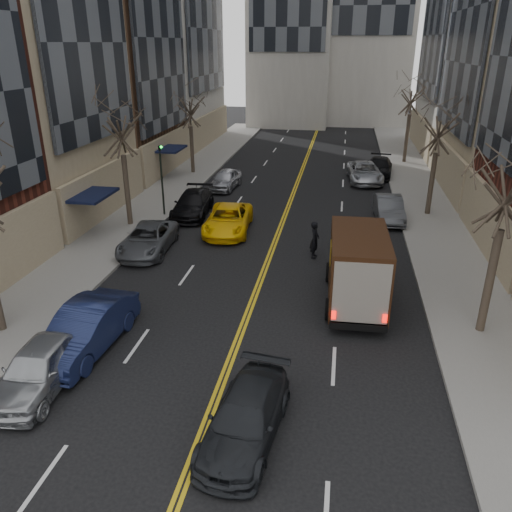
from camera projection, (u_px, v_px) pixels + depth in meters
The scene contains 19 objects.
sidewalk_left at pixel (167, 192), 35.92m from camera, with size 4.00×66.00×0.15m, color slate.
sidewalk_right at pixel (426, 205), 33.09m from camera, with size 4.00×66.00×0.15m, color slate.
tree_lf_mid at pixel (119, 111), 26.98m from camera, with size 3.20×3.20×8.91m.
tree_lf_far at pixel (189, 98), 38.98m from camera, with size 3.20×3.20×8.12m.
tree_rt_mid at pixel (441, 114), 28.91m from camera, with size 3.20×3.20×8.32m.
tree_rt_far at pixel (413, 84), 42.27m from camera, with size 3.20×3.20×9.11m.
traffic_signal at pixel (161, 172), 30.06m from camera, with size 0.29×0.26×4.70m.
ups_truck at pixel (357, 267), 20.25m from camera, with size 2.55×5.89×3.18m.
observer_sedan at pixel (245, 418), 13.50m from camera, with size 2.30×4.62×1.29m.
taxi at pixel (228, 220), 28.41m from camera, with size 2.39×5.19×1.44m, color yellow.
pedestrian at pixel (315, 240), 24.88m from camera, with size 0.69×0.45×1.88m, color black.
parked_lf_a at pixel (39, 367), 15.47m from camera, with size 1.76×4.37×1.49m, color #A9ADB1.
parked_lf_b at pixel (86, 329), 17.38m from camera, with size 1.72×4.93×1.62m, color #131B3E.
parked_lf_c at pixel (148, 239), 25.72m from camera, with size 2.23×4.84×1.35m, color #4E5156.
parked_lf_d at pixel (193, 204), 31.15m from camera, with size 2.04×5.01×1.45m, color black.
parked_lf_e at pixel (225, 179), 36.85m from camera, with size 1.66×4.13×1.41m, color #B1B3B9.
parked_rt_a at pixel (389, 209), 30.25m from camera, with size 1.54×4.41×1.45m, color #43454A.
parked_rt_b at pixel (365, 172), 38.71m from camera, with size 2.47×5.35×1.49m, color #B7B9BF.
parked_rt_c at pixel (379, 167), 40.36m from camera, with size 2.01×4.93×1.43m, color black.
Camera 1 is at (3.31, -6.21, 10.00)m, focal length 35.00 mm.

